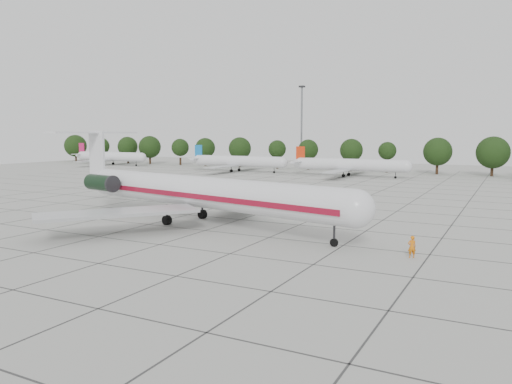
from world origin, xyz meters
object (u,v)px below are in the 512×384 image
at_px(bg_airliner_b, 238,161).
at_px(bg_airliner_c, 349,165).
at_px(ground_crew, 412,247).
at_px(floodlight_mast, 302,122).
at_px(main_airliner, 189,190).
at_px(bg_airliner_a, 110,157).

bearing_deg(bg_airliner_b, bg_airliner_c, -1.80).
relative_size(ground_crew, floodlight_mast, 0.08).
height_order(main_airliner, bg_airliner_b, main_airliner).
bearing_deg(floodlight_mast, bg_airliner_a, -163.41).
bearing_deg(ground_crew, bg_airliner_a, -63.06).
relative_size(main_airliner, floodlight_mast, 1.85).
height_order(main_airliner, bg_airliner_c, main_airliner).
bearing_deg(floodlight_mast, bg_airliner_b, -111.40).
xyz_separation_m(main_airliner, ground_crew, (27.39, -5.37, -2.96)).
xyz_separation_m(bg_airliner_c, floodlight_mast, (-23.37, 24.95, 11.37)).
distance_m(ground_crew, bg_airliner_c, 82.33).
bearing_deg(main_airliner, bg_airliner_c, 104.00).
bearing_deg(ground_crew, bg_airliner_c, -96.31).
height_order(ground_crew, bg_airliner_b, bg_airliner_b).
xyz_separation_m(bg_airliner_a, floodlight_mast, (62.48, 18.61, 11.37)).
bearing_deg(ground_crew, floodlight_mast, -89.84).
distance_m(bg_airliner_a, floodlight_mast, 66.18).
height_order(main_airliner, ground_crew, main_airliner).
distance_m(ground_crew, floodlight_mast, 115.46).
relative_size(bg_airliner_b, floodlight_mast, 1.11).
relative_size(ground_crew, bg_airliner_b, 0.07).
bearing_deg(bg_airliner_a, ground_crew, -35.84).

